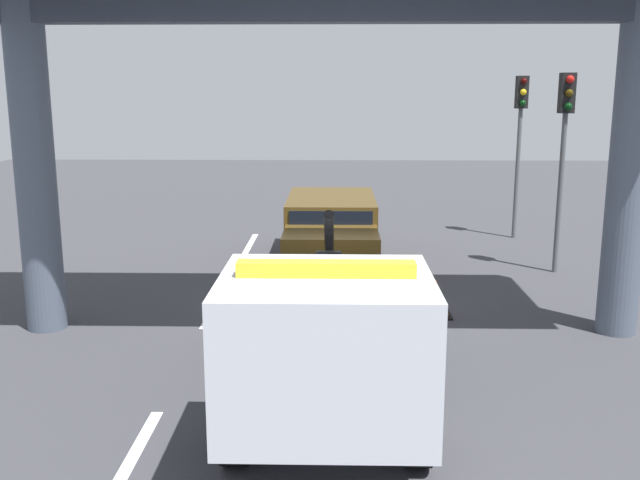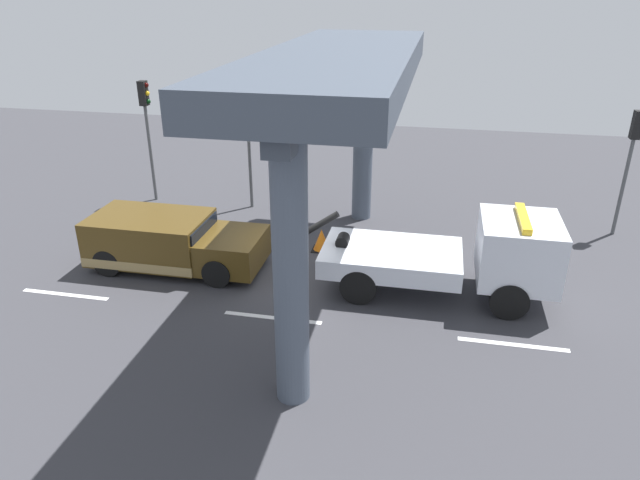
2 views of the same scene
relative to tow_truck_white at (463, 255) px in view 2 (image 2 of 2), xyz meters
The scene contains 11 objects.
ground_plane 4.91m from the tow_truck_white, behind, with size 60.00×40.00×0.10m, color #38383D.
lane_stripe_west 11.06m from the tow_truck_white, 167.98° to the right, with size 2.60×0.16×0.01m, color silver.
lane_stripe_mid 5.41m from the tow_truck_white, 154.27° to the right, with size 2.60×0.16×0.01m, color silver.
lane_stripe_east 2.87m from the tow_truck_white, 61.37° to the right, with size 2.60×0.16×0.01m, color silver.
tow_truck_white is the anchor object (origin of this frame).
towed_van_green 8.63m from the tow_truck_white, behind, with size 5.20×2.23×1.58m.
overpass_structure 5.61m from the tow_truck_white, behind, with size 3.60×12.28×6.45m.
traffic_light_near 13.06m from the tow_truck_white, 155.58° to the left, with size 0.39×0.32×4.63m.
traffic_light_far 9.63m from the tow_truck_white, 145.43° to the left, with size 0.39×0.32×4.63m.
traffic_light_mid 7.73m from the tow_truck_white, 45.32° to the left, with size 0.39×0.32×4.24m.
traffic_cone_orange 4.86m from the tow_truck_white, 154.96° to the left, with size 0.60×0.60×0.72m.
Camera 2 is at (3.80, -14.61, 8.01)m, focal length 32.46 mm.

